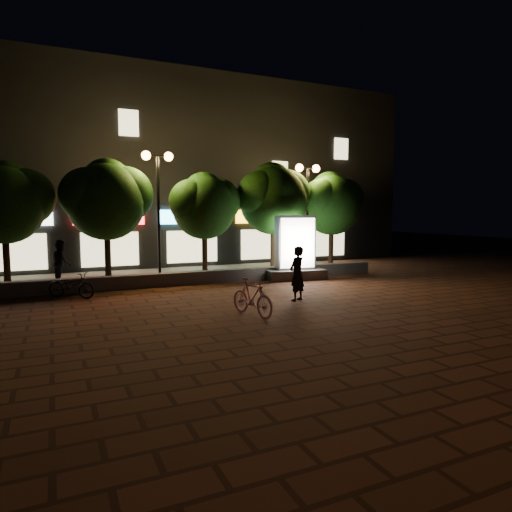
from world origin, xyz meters
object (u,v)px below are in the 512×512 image
tree_right (274,196)px  ad_kiosk (295,254)px  tree_left (107,197)px  street_lamp_right (308,190)px  rider (297,274)px  tree_mid (205,203)px  tree_far_left (5,200)px  scooter_parked (71,285)px  scooter_pink (252,297)px  tree_far_right (332,201)px  pedestrian (61,262)px  street_lamp_left (158,183)px

tree_right → ad_kiosk: size_ratio=1.87×
tree_left → street_lamp_right: size_ratio=0.98×
rider → tree_mid: bearing=-107.9°
rider → tree_far_left: bearing=-63.3°
tree_right → scooter_parked: (-8.81, -2.61, -3.13)m
scooter_pink → scooter_parked: bearing=118.7°
tree_far_left → scooter_pink: tree_far_left is taller
tree_mid → ad_kiosk: tree_mid is taller
tree_far_left → ad_kiosk: (10.84, -1.96, -2.20)m
tree_far_right → pedestrian: tree_far_right is taller
tree_far_left → rider: 10.78m
street_lamp_right → tree_far_right: bearing=9.6°
street_lamp_left → scooter_pink: 8.00m
tree_mid → pedestrian: size_ratio=2.58×
rider → pedestrian: bearing=-69.1°
tree_far_left → ad_kiosk: size_ratio=1.71×
tree_mid → street_lamp_right: bearing=-3.0°
tree_far_right → street_lamp_right: street_lamp_right is taller
ad_kiosk → scooter_pink: bearing=-129.2°
scooter_pink → pedestrian: pedestrian is taller
ad_kiosk → tree_left: bearing=165.0°
ad_kiosk → scooter_parked: (-8.84, -0.64, -0.66)m
street_lamp_left → rider: size_ratio=2.94×
tree_far_right → street_lamp_left: 8.58m
tree_mid → scooter_pink: bearing=-98.4°
tree_left → rider: 8.31m
street_lamp_left → scooter_pink: street_lamp_left is taller
scooter_pink → tree_far_right: bearing=30.1°
ad_kiosk → scooter_parked: size_ratio=1.64×
street_lamp_right → rider: (-3.87, -5.80, -3.01)m
street_lamp_right → ad_kiosk: bearing=-133.5°
street_lamp_left → ad_kiosk: bearing=-17.5°
tree_far_right → scooter_parked: 12.63m
tree_right → street_lamp_right: bearing=-9.1°
scooter_parked → tree_far_right: bearing=-43.4°
tree_mid → tree_right: size_ratio=0.89×
tree_far_left → tree_left: 3.51m
tree_far_left → ad_kiosk: bearing=-10.3°
tree_left → tree_mid: size_ratio=1.09×
street_lamp_right → pedestrian: (-10.69, 0.14, -2.94)m
street_lamp_right → street_lamp_left: bearing=180.0°
tree_mid → rider: 6.59m
tree_left → tree_right: tree_right is taller
tree_left → tree_far_right: tree_left is taller
tree_mid → pedestrian: bearing=-178.8°
tree_right → pedestrian: tree_right is taller
tree_right → tree_far_right: size_ratio=1.06×
tree_right → rider: (-2.22, -6.06, -2.69)m
tree_mid → tree_right: bearing=0.0°
tree_far_left → street_lamp_left: size_ratio=0.89×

